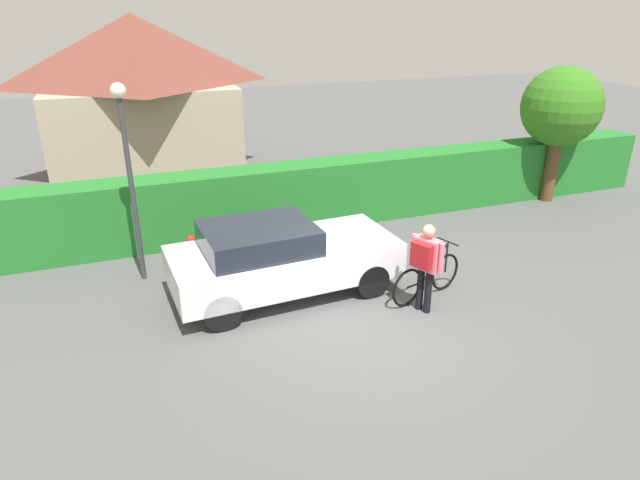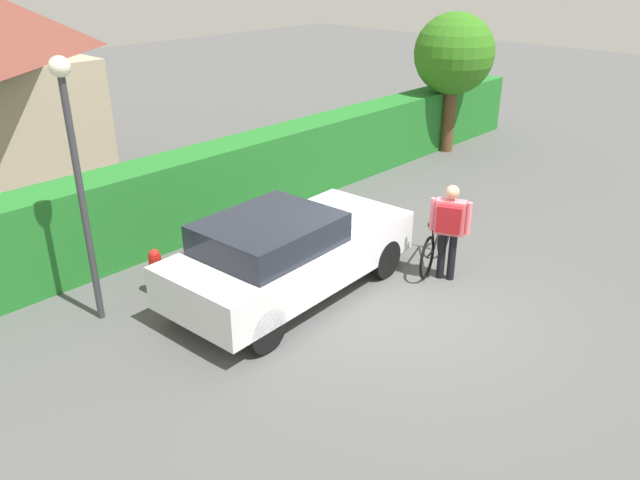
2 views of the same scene
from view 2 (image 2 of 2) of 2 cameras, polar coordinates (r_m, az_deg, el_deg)
The scene contains 8 objects.
ground_plane at distance 10.04m, azimuth 8.31°, elevation -5.98°, with size 60.00×60.00×0.00m, color #525252.
hedge_row at distance 12.78m, azimuth -9.52°, elevation 4.80°, with size 21.44×0.90×1.59m, color #227328.
parked_car_near at distance 9.89m, azimuth -2.96°, elevation -1.13°, with size 4.33×2.02×1.46m.
bicycle at distance 11.21m, azimuth 10.47°, elevation -0.33°, with size 1.73×0.69×1.02m.
person_rider at distance 10.51m, azimuth 11.63°, elevation 1.44°, with size 0.49×0.62×1.67m.
street_lamp at distance 9.23m, azimuth -21.31°, elevation 7.02°, with size 0.28×0.28×3.87m.
tree_kerbside at distance 17.56m, azimuth 12.03°, elevation 16.04°, with size 2.11×2.11×3.68m.
fire_hydrant at distance 10.40m, azimuth -14.60°, elevation -2.81°, with size 0.20×0.20×0.81m.
Camera 2 is at (-7.21, -4.78, 5.08)m, focal length 35.36 mm.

